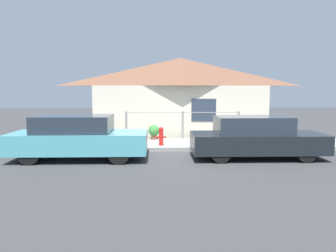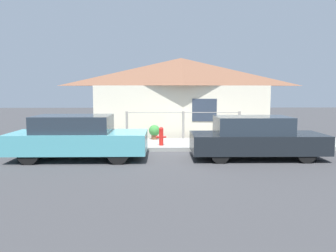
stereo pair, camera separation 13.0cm
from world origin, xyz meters
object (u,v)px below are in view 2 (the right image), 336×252
at_px(car_left, 78,137).
at_px(potted_plant_near_hydrant, 154,131).
at_px(fire_hydrant, 161,136).
at_px(car_right, 256,138).

height_order(car_left, potted_plant_near_hydrant, car_left).
bearing_deg(car_left, fire_hydrant, 33.14).
bearing_deg(fire_hydrant, car_left, -147.10).
bearing_deg(car_right, potted_plant_near_hydrant, 135.97).
bearing_deg(car_left, car_right, 0.24).
xyz_separation_m(car_left, car_right, (5.71, 0.00, -0.03)).
bearing_deg(car_right, car_left, -179.67).
height_order(car_left, car_right, car_left).
relative_size(car_left, fire_hydrant, 6.19).
height_order(car_left, fire_hydrant, car_left).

